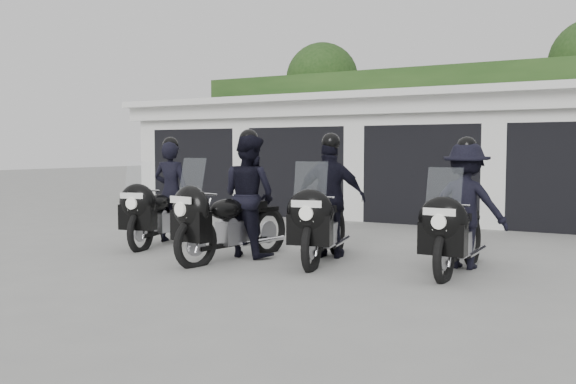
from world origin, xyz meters
The scene contains 7 objects.
ground centered at (0.00, 0.00, 0.00)m, with size 80.00×80.00×0.00m, color gray.
garage_block centered at (0.00, 8.06, 1.42)m, with size 16.40×6.80×2.96m.
background_vegetation centered at (0.37, 12.92, 2.77)m, with size 20.00×3.90×5.80m.
police_bike_a centered at (-3.14, 0.62, 0.77)m, with size 0.94×2.21×1.94m.
police_bike_b centered at (-1.20, 0.12, 0.86)m, with size 1.11×2.31×2.03m.
police_bike_c centered at (0.02, 0.66, 0.83)m, with size 1.17×2.25×1.97m.
police_bike_d centered at (1.99, 0.82, 0.81)m, with size 1.15×2.18×1.89m.
Camera 1 is at (3.90, -7.61, 1.66)m, focal length 38.00 mm.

